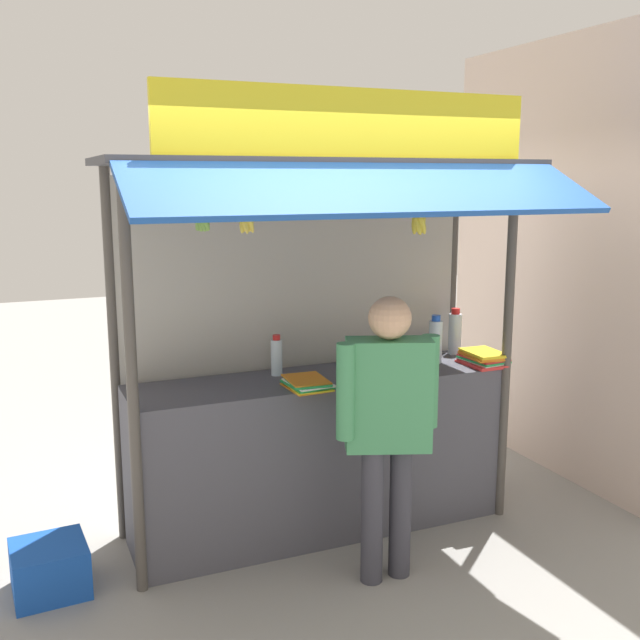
% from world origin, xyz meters
% --- Properties ---
extents(ground_plane, '(20.00, 20.00, 0.00)m').
position_xyz_m(ground_plane, '(0.00, 0.00, 0.00)').
color(ground_plane, gray).
extents(stall_counter, '(2.32, 0.57, 0.99)m').
position_xyz_m(stall_counter, '(0.00, 0.00, 0.49)').
color(stall_counter, '#4C4C56').
rests_on(stall_counter, ground).
extents(stall_structure, '(2.52, 1.38, 2.63)m').
position_xyz_m(stall_structure, '(0.00, 0.06, 1.56)').
color(stall_structure, '#4C4742').
rests_on(stall_structure, ground).
extents(water_bottle_center, '(0.09, 0.09, 0.32)m').
position_xyz_m(water_bottle_center, '(1.08, 0.19, 1.13)').
color(water_bottle_center, silver).
rests_on(water_bottle_center, stall_counter).
extents(water_bottle_back_left, '(0.07, 0.07, 0.25)m').
position_xyz_m(water_bottle_back_left, '(-0.23, 0.14, 1.10)').
color(water_bottle_back_left, silver).
rests_on(water_bottle_back_left, stall_counter).
extents(water_bottle_left, '(0.09, 0.09, 0.31)m').
position_xyz_m(water_bottle_left, '(0.83, 0.03, 1.13)').
color(water_bottle_left, silver).
rests_on(water_bottle_left, stall_counter).
extents(magazine_stack_mid_left, '(0.20, 0.30, 0.07)m').
position_xyz_m(magazine_stack_mid_left, '(0.47, -0.06, 1.02)').
color(magazine_stack_mid_left, orange).
rests_on(magazine_stack_mid_left, stall_counter).
extents(magazine_stack_mid_right, '(0.25, 0.31, 0.06)m').
position_xyz_m(magazine_stack_mid_right, '(-0.16, -0.20, 1.01)').
color(magazine_stack_mid_right, orange).
rests_on(magazine_stack_mid_right, stall_counter).
extents(magazine_stack_front_right, '(0.24, 0.32, 0.09)m').
position_xyz_m(magazine_stack_front_right, '(1.08, -0.16, 1.03)').
color(magazine_stack_front_right, red).
rests_on(magazine_stack_front_right, stall_counter).
extents(banana_bunch_inner_left, '(0.09, 0.09, 0.24)m').
position_xyz_m(banana_bunch_inner_left, '(-0.79, -0.38, 1.97)').
color(banana_bunch_inner_left, '#332D23').
extents(banana_bunch_leftmost, '(0.09, 0.09, 0.25)m').
position_xyz_m(banana_bunch_leftmost, '(-0.57, -0.38, 1.97)').
color(banana_bunch_leftmost, '#332D23').
extents(banana_bunch_rightmost, '(0.10, 0.10, 0.29)m').
position_xyz_m(banana_bunch_rightmost, '(0.44, -0.38, 1.93)').
color(banana_bunch_rightmost, '#332D23').
extents(vendor_person, '(0.60, 0.34, 1.57)m').
position_xyz_m(vendor_person, '(0.10, -0.69, 0.95)').
color(vendor_person, '#383842').
rests_on(vendor_person, ground).
extents(plastic_crate, '(0.40, 0.40, 0.26)m').
position_xyz_m(plastic_crate, '(-1.61, -0.11, 0.13)').
color(plastic_crate, '#194CB2').
rests_on(plastic_crate, ground).
extents(neighbour_wall, '(0.20, 2.40, 3.15)m').
position_xyz_m(neighbour_wall, '(2.06, 0.30, 1.58)').
color(neighbour_wall, beige).
rests_on(neighbour_wall, ground).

